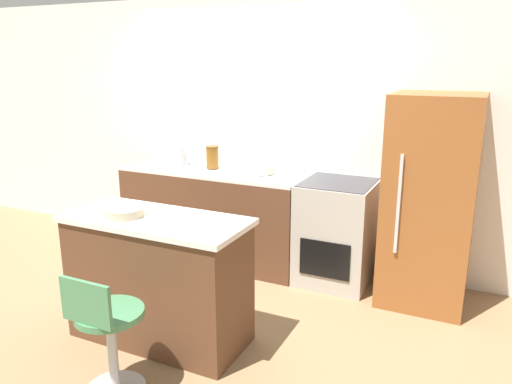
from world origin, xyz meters
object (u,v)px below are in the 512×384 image
at_px(refrigerator, 430,201).
at_px(mixing_bowl, 262,170).
at_px(oven_range, 336,232).
at_px(stool_chair, 108,336).
at_px(kettle, 180,156).

distance_m(refrigerator, mixing_bowl, 1.55).
bearing_deg(oven_range, mixing_bowl, 178.44).
height_order(oven_range, stool_chair, oven_range).
relative_size(oven_range, refrigerator, 0.54).
bearing_deg(refrigerator, oven_range, 177.79).
relative_size(oven_range, kettle, 4.09).
height_order(stool_chair, mixing_bowl, mixing_bowl).
relative_size(oven_range, stool_chair, 1.15).
relative_size(kettle, mixing_bowl, 1.01).
relative_size(refrigerator, stool_chair, 2.12).
height_order(refrigerator, stool_chair, refrigerator).
relative_size(refrigerator, mixing_bowl, 7.65).
bearing_deg(stool_chair, oven_range, 70.97).
bearing_deg(refrigerator, mixing_bowl, 178.11).
distance_m(kettle, mixing_bowl, 0.93).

